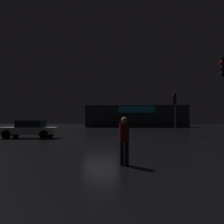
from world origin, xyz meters
TOP-DOWN VIEW (x-y plane):
  - ground_plane at (0.00, 0.00)m, footprint 120.00×120.00m
  - store_building at (4.33, 31.46)m, footprint 20.81×8.77m
  - traffic_signal_opposite at (6.81, 5.56)m, footprint 0.43×0.41m
  - car_near at (-6.03, 1.21)m, footprint 4.60×2.07m
  - pedestrian at (1.76, -9.03)m, footprint 0.38×0.38m

SIDE VIEW (x-z plane):
  - ground_plane at x=0.00m, z-range 0.00..0.00m
  - car_near at x=-6.03m, z-range 0.03..1.50m
  - pedestrian at x=1.76m, z-range 0.13..1.75m
  - store_building at x=4.33m, z-range 0.00..4.50m
  - traffic_signal_opposite at x=6.81m, z-range 1.08..5.23m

